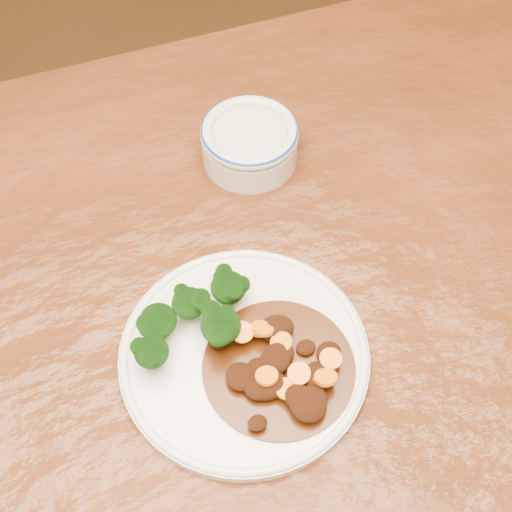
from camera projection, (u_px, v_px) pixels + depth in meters
name	position (u px, v px, depth m)	size (l,w,h in m)	color
dining_table	(205.00, 372.00, 0.79)	(1.50, 0.90, 0.75)	#5E2810
dinner_plate	(244.00, 355.00, 0.70)	(0.25, 0.25, 0.02)	white
broccoli_florets	(193.00, 317.00, 0.69)	(0.13, 0.08, 0.04)	#759E52
mince_stew	(282.00, 372.00, 0.68)	(0.15, 0.15, 0.03)	#411A07
dip_bowl	(250.00, 141.00, 0.84)	(0.12, 0.12, 0.05)	beige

